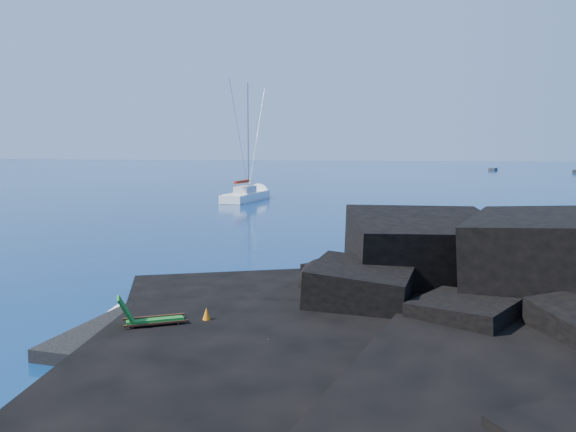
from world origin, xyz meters
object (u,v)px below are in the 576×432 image
Objects in this scene: marker_cone at (207,318)px; distant_boat_a at (493,170)px; distant_boat_b at (576,173)px; sailboat at (247,200)px; deck_chair at (155,312)px; sunbather at (250,346)px.

distant_boat_a is at bearing 77.27° from marker_cone.
marker_cone is 122.16m from distant_boat_a.
distant_boat_b reaches higher than distant_boat_a.
sailboat is at bearing -108.49° from distant_boat_b.
distant_boat_b is at bearing 69.26° from marker_cone.
deck_chair is at bearing -84.52° from distant_boat_a.
sailboat is 7.30× the size of sunbather.
sailboat reaches higher than distant_boat_b.
sunbather is 2.62× the size of marker_cone.
distant_boat_b is at bearing -7.50° from distant_boat_a.
sailboat is 88.09m from distant_boat_b.
distant_boat_b is at bearing 39.78° from sunbather.
sailboat reaches higher than sunbather.
deck_chair is at bearing -93.60° from distant_boat_b.
sailboat is at bearing 73.19° from deck_chair.
sunbather is at bearing -45.39° from deck_chair.
deck_chair is 123.03m from distant_boat_a.
sailboat is at bearing 103.41° from marker_cone.
deck_chair is at bearing -71.64° from sailboat.
distant_boat_a is at bearing 171.38° from distant_boat_b.
distant_boat_a is (26.91, 119.16, -0.66)m from marker_cone.
distant_boat_b is (42.25, 111.60, -0.66)m from marker_cone.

